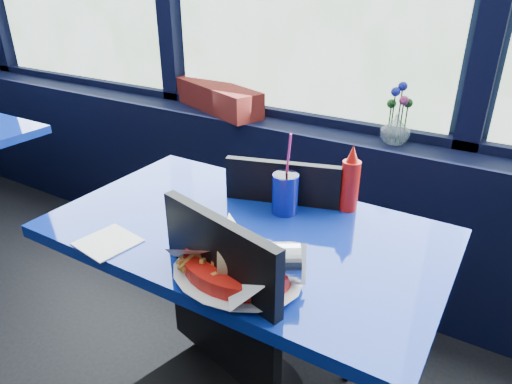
% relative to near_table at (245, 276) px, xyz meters
% --- Properties ---
extents(window_sill, '(5.00, 0.26, 0.80)m').
position_rel_near_table_xyz_m(window_sill, '(-0.30, 0.87, -0.17)').
color(window_sill, black).
rests_on(window_sill, ground).
extents(near_table, '(1.20, 0.70, 0.75)m').
position_rel_near_table_xyz_m(near_table, '(0.00, 0.00, 0.00)').
color(near_table, black).
rests_on(near_table, ground).
extents(chair_near_front, '(0.51, 0.52, 0.94)m').
position_rel_near_table_xyz_m(chair_near_front, '(0.13, -0.38, -0.03)').
color(chair_near_front, black).
rests_on(chair_near_front, ground).
extents(chair_near_back, '(0.51, 0.51, 0.90)m').
position_rel_near_table_xyz_m(chair_near_back, '(0.05, 0.32, -0.05)').
color(chair_near_back, black).
rests_on(chair_near_back, ground).
extents(planter_box, '(0.67, 0.40, 0.13)m').
position_rel_near_table_xyz_m(planter_box, '(-0.76, 0.90, 0.30)').
color(planter_box, maroon).
rests_on(planter_box, window_sill).
extents(flower_vase, '(0.15, 0.15, 0.26)m').
position_rel_near_table_xyz_m(flower_vase, '(0.21, 0.85, 0.31)').
color(flower_vase, silver).
rests_on(flower_vase, window_sill).
extents(food_basket, '(0.34, 0.33, 0.11)m').
position_rel_near_table_xyz_m(food_basket, '(0.13, -0.23, 0.22)').
color(food_basket, red).
rests_on(food_basket, near_table).
extents(ketchup_bottle, '(0.06, 0.06, 0.22)m').
position_rel_near_table_xyz_m(ketchup_bottle, '(0.23, 0.28, 0.28)').
color(ketchup_bottle, red).
rests_on(ketchup_bottle, near_table).
extents(soda_cup, '(0.08, 0.08, 0.28)m').
position_rel_near_table_xyz_m(soda_cup, '(0.06, 0.15, 0.25)').
color(soda_cup, navy).
rests_on(soda_cup, near_table).
extents(napkin, '(0.17, 0.17, 0.00)m').
position_rel_near_table_xyz_m(napkin, '(-0.29, -0.28, 0.18)').
color(napkin, white).
rests_on(napkin, near_table).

